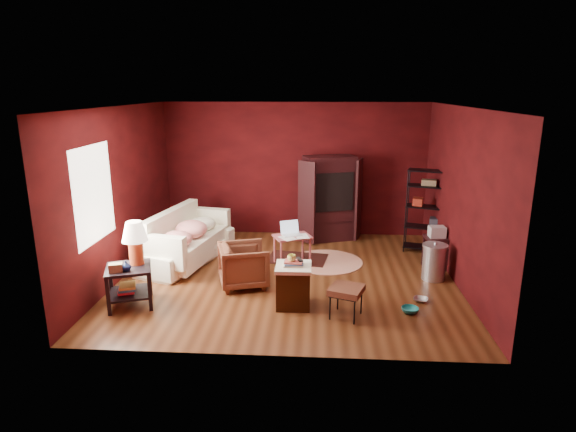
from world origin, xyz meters
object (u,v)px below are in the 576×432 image
Objects in this scene: armchair at (244,263)px; wire_shelving at (428,207)px; laptop_desk at (292,239)px; side_table at (132,256)px; hamper at (293,285)px; sofa at (186,240)px; tv_armoire at (329,197)px.

wire_shelving is at bearing -76.67° from armchair.
laptop_desk is 2.71m from wire_shelving.
side_table is 1.72× the size of hamper.
armchair is at bearing -110.49° from sofa.
hamper is 3.33m from tv_armoire.
wire_shelving is at bearing -4.92° from laptop_desk.
tv_armoire is (2.60, 1.53, 0.50)m from sofa.
armchair is at bearing -133.94° from wire_shelving.
sofa is at bearing 140.16° from hamper.
sofa is 1.80m from side_table.
hamper is at bearing -117.17° from wire_shelving.
side_table is at bearing -178.73° from hamper.
tv_armoire is (1.40, 2.54, 0.53)m from armchair.
side_table is at bearing -149.54° from tv_armoire.
sofa reaches higher than laptop_desk.
tv_armoire is at bearing 42.21° from laptop_desk.
wire_shelving reaches higher than side_table.
armchair is at bearing 26.42° from side_table.
tv_armoire is at bearing 176.49° from wire_shelving.
armchair is 0.47× the size of wire_shelving.
side_table is at bearing 99.77° from armchair.
armchair is at bearing 140.23° from hamper.
sofa is at bearing -152.83° from wire_shelving.
armchair reaches higher than hamper.
sofa is 3.06m from tv_armoire.
side_table reaches higher than sofa.
tv_armoire reaches higher than laptop_desk.
sofa is 1.31× the size of wire_shelving.
tv_armoire reaches higher than hamper.
hamper is (0.83, -0.69, -0.05)m from armchair.
wire_shelving is (3.25, 1.88, 0.50)m from armchair.
armchair is at bearing -136.93° from tv_armoire.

